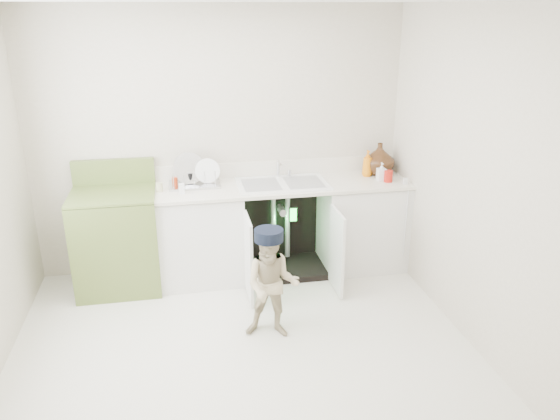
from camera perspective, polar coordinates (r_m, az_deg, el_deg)
The scene contains 5 objects.
ground at distance 4.37m, azimuth -3.90°, elevation -13.89°, with size 3.50×3.50×0.00m, color beige.
room_shell at distance 3.81m, azimuth -4.35°, elevation 1.82°, with size 6.00×5.50×1.26m.
counter_run at distance 5.29m, azimuth 0.52°, elevation -1.64°, with size 2.44×1.02×1.21m.
avocado_stove at distance 5.20m, azimuth -16.64°, elevation -2.91°, with size 0.74×0.65×1.15m.
repair_worker at distance 4.25m, azimuth -0.84°, elevation -7.69°, with size 0.62×0.98×0.90m.
Camera 1 is at (-0.40, -3.59, 2.47)m, focal length 35.00 mm.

